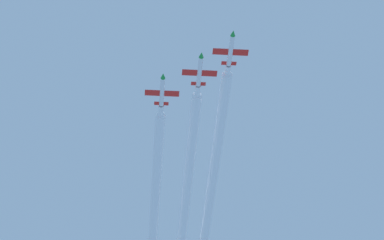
# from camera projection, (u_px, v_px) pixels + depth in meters

# --- Properties ---
(jet_lead) EXTENTS (7.59, 11.06, 2.66)m
(jet_lead) POSITION_uv_depth(u_px,v_px,m) (231.00, 49.00, 203.70)
(jet_lead) COLOR silver
(jet_second_echelon) EXTENTS (7.59, 11.06, 2.66)m
(jet_second_echelon) POSITION_uv_depth(u_px,v_px,m) (200.00, 70.00, 207.49)
(jet_second_echelon) COLOR silver
(jet_third_echelon) EXTENTS (7.59, 11.06, 2.66)m
(jet_third_echelon) POSITION_uv_depth(u_px,v_px,m) (162.00, 91.00, 211.66)
(jet_third_echelon) COLOR silver
(smoke_trail_lead) EXTENTS (2.33, 74.13, 2.33)m
(smoke_trail_lead) POSITION_uv_depth(u_px,v_px,m) (214.00, 167.00, 236.41)
(smoke_trail_lead) COLOR white
(smoke_trail_second_echelon) EXTENTS (2.33, 87.53, 2.33)m
(smoke_trail_second_echelon) POSITION_uv_depth(u_px,v_px,m) (186.00, 198.00, 245.40)
(smoke_trail_second_echelon) COLOR white
(smoke_trail_third_echelon) EXTENTS (2.33, 89.52, 2.33)m
(smoke_trail_third_echelon) POSITION_uv_depth(u_px,v_px,m) (154.00, 215.00, 250.34)
(smoke_trail_third_echelon) COLOR white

